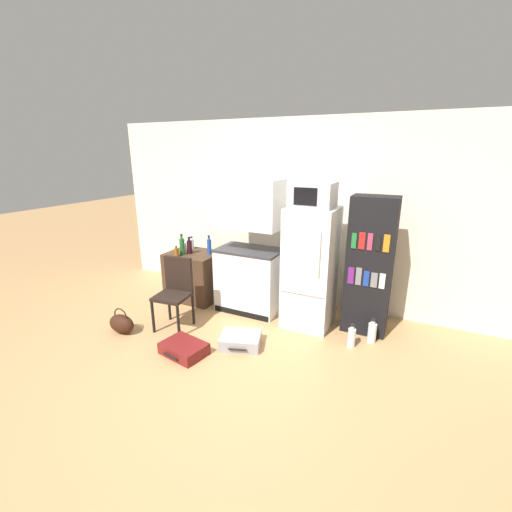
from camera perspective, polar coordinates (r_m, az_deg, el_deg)
ground_plane at (r=3.91m, az=-5.79°, el=-17.23°), size 24.00×24.00×0.00m
wall_back at (r=5.04m, az=7.85°, el=6.95°), size 6.40×0.10×2.65m
side_table at (r=5.35m, az=-10.24°, el=-3.22°), size 0.76×0.60×0.73m
kitchen_hutch at (r=4.74m, az=-1.09°, el=0.70°), size 0.89×0.56×1.85m
refrigerator at (r=4.41m, az=9.08°, el=-1.94°), size 0.60×0.64×1.55m
microwave at (r=4.21m, az=9.66°, el=10.02°), size 0.48×0.41×0.30m
bookshelf at (r=4.38m, az=18.38°, el=-1.66°), size 0.53×0.36×1.71m
bottle_blue_soda at (r=5.11m, az=-7.81°, el=1.64°), size 0.06×0.06×0.28m
bottle_wine_dark at (r=5.18m, az=-11.03°, el=1.55°), size 0.08×0.08×0.25m
bottle_green_tall at (r=5.14m, az=-12.23°, el=1.64°), size 0.07×0.07×0.31m
bottle_amber_beer at (r=5.08m, az=-13.12°, el=0.62°), size 0.06×0.06×0.16m
bottle_milk_white at (r=5.27m, az=-12.01°, el=1.47°), size 0.09×0.09×0.19m
bottle_clear_short at (r=5.43m, az=-10.68°, el=2.03°), size 0.08×0.08×0.20m
chair at (r=4.50m, az=-13.26°, el=-5.04°), size 0.44×0.45×0.91m
suitcase_large_flat at (r=4.14m, az=-2.60°, el=-13.83°), size 0.55×0.50×0.14m
suitcase_small_flat at (r=4.07m, az=-11.93°, el=-14.85°), size 0.54×0.44×0.13m
handbag at (r=4.69m, az=-21.46°, el=-10.42°), size 0.36×0.20×0.33m
water_bottle_front at (r=4.40m, az=18.78°, el=-11.93°), size 0.10×0.10×0.31m
water_bottle_middle at (r=4.24m, az=15.64°, el=-12.88°), size 0.09×0.09×0.29m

